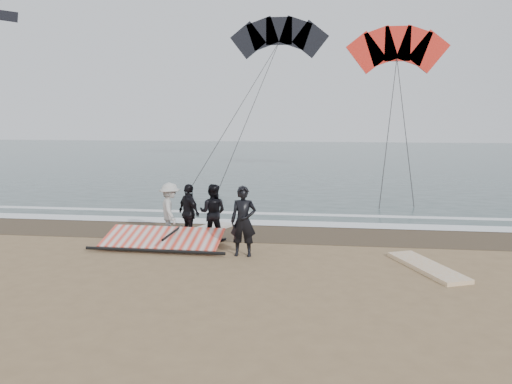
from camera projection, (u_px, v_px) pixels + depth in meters
ground at (268, 276)px, 12.12m from camera, size 120.00×120.00×0.00m
sea at (306, 158)px, 44.46m from camera, size 120.00×54.00×0.02m
wet_sand at (282, 233)px, 16.53m from camera, size 120.00×2.80×0.01m
foam_near at (285, 223)px, 17.89m from camera, size 120.00×0.90×0.01m
foam_far at (288, 214)px, 19.56m from camera, size 120.00×0.45×0.01m
man_main at (243, 221)px, 13.74m from camera, size 0.72×0.48×1.96m
board_white at (427, 267)px, 12.69m from camera, size 1.70×2.72×0.11m
board_cream at (201, 231)px, 16.59m from camera, size 1.80×2.73×0.11m
trio_cluster at (189, 212)px, 15.55m from camera, size 2.40×1.48×1.79m
sail_rig at (162, 240)px, 14.89m from camera, size 4.08×1.80×0.49m
kite_red at (397, 52)px, 29.16m from camera, size 6.43×5.29×12.71m
kite_dark at (279, 40)px, 36.97m from camera, size 8.37×7.31×17.36m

